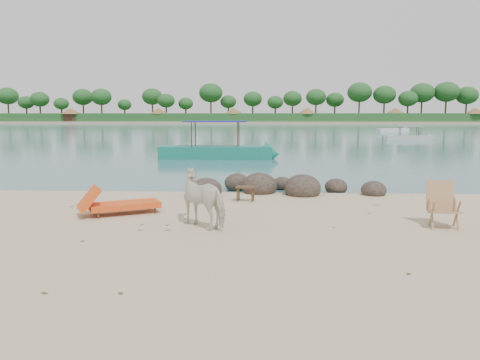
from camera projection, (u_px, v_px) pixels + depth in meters
The scene contains 12 objects.
water at pixel (258, 127), 98.70m from camera, with size 400.00×400.00×0.00m, color #376D6E.
far_shore at pixel (260, 122), 177.84m from camera, with size 420.00×90.00×1.40m, color tan.
far_scenery at pixel (260, 113), 144.46m from camera, with size 420.00×18.00×9.50m.
boulders at pixel (275, 188), 15.51m from camera, with size 6.32×2.83×0.89m.
cow at pixel (206, 199), 10.79m from camera, with size 0.71×1.56×1.32m, color silver.
side_table at pixel (245, 195), 13.92m from camera, with size 0.55×0.36×0.45m, color #382716, non-canonical shape.
lounge_chair at pixel (125, 202), 12.17m from camera, with size 2.22×0.78×0.67m, color #E2551A, non-canonical shape.
deck_chair at pixel (445, 207), 10.61m from camera, with size 0.67×0.73×1.05m, color #AE7E57, non-canonical shape.
boat_near at pixel (216, 127), 28.23m from camera, with size 7.63×1.72×3.70m, color #156E5D, non-canonical shape.
boat_mid at pixel (409, 128), 48.93m from camera, with size 4.99×1.12×2.45m, color #B8B9B4, non-canonical shape.
boat_far at pixel (393, 130), 72.84m from camera, with size 5.74×1.29×0.67m, color silver, non-canonical shape.
dead_leaves at pixel (198, 229), 10.63m from camera, with size 8.72×7.08×0.00m.
Camera 1 is at (0.99, -9.36, 2.58)m, focal length 35.00 mm.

